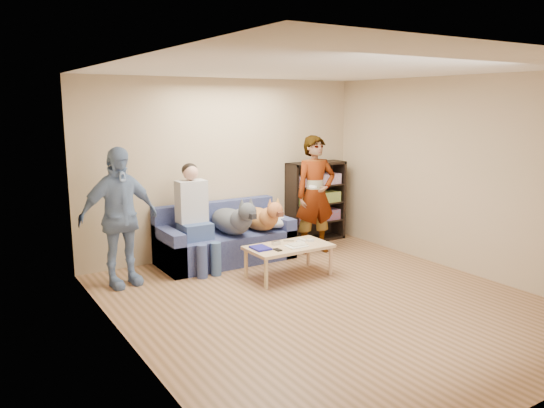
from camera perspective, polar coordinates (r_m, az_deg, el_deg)
ground at (r=6.20m, az=6.01°, el=-10.44°), size 5.00×5.00×0.00m
ceiling at (r=5.79m, az=6.53°, el=14.29°), size 5.00×5.00×0.00m
wall_back at (r=7.95m, az=-5.00°, el=3.97°), size 4.50×0.00×4.50m
wall_left at (r=4.82m, az=-15.25°, el=-0.85°), size 0.00×5.00×5.00m
wall_right at (r=7.46m, az=19.97°, el=2.90°), size 0.00×5.00×5.00m
blanket at (r=7.84m, az=0.44°, el=-1.95°), size 0.47×0.40×0.16m
person_standing_right at (r=7.99m, az=4.69°, el=1.01°), size 0.70×0.52×1.77m
person_standing_left at (r=6.75m, az=-16.14°, el=-1.39°), size 1.07×0.58×1.73m
held_controller at (r=7.69m, az=4.41°, el=1.87°), size 0.06×0.13×0.03m
notebook_blue at (r=6.74m, az=-1.25°, el=-4.75°), size 0.20×0.26×0.03m
papers at (r=6.86m, az=2.63°, el=-4.54°), size 0.26×0.20×0.02m
magazine at (r=6.89m, az=2.74°, el=-4.36°), size 0.22×0.17×0.01m
camera_silver at (r=6.94m, az=0.44°, el=-4.19°), size 0.11×0.06×0.05m
controller_a at (r=7.14m, az=3.24°, el=-3.86°), size 0.04×0.13×0.03m
controller_b at (r=7.13m, az=4.13°, el=-3.91°), size 0.09×0.06×0.03m
headphone_cup_a at (r=7.00m, az=3.27°, el=-4.20°), size 0.07×0.07×0.02m
headphone_cup_b at (r=7.07m, az=2.89°, el=-4.06°), size 0.07×0.07×0.02m
pen_orange at (r=6.77m, az=2.43°, el=-4.77°), size 0.13×0.06×0.01m
pen_black at (r=7.12m, az=1.81°, el=-3.98°), size 0.13×0.08×0.01m
wallet at (r=6.68m, az=0.61°, el=-4.94°), size 0.07×0.12×0.02m
sofa at (r=7.68m, az=-5.16°, el=-4.03°), size 1.90×0.85×0.82m
person_seated at (r=7.24m, az=-8.31°, el=-1.00°), size 0.40×0.73×1.47m
dog_gray at (r=7.43m, az=-4.16°, el=-1.72°), size 0.41×1.25×0.59m
dog_tan at (r=7.64m, az=-1.16°, el=-1.48°), size 0.37×1.15×0.54m
coffee_table at (r=6.93m, az=1.81°, el=-4.84°), size 1.10×0.60×0.42m
bookshelf at (r=8.72m, az=4.68°, el=0.45°), size 1.00×0.34×1.30m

